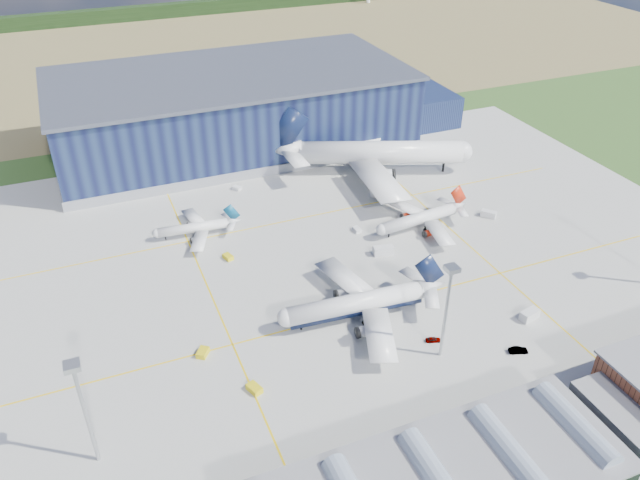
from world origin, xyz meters
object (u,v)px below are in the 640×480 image
(car_b, at_px, (518,350))
(airliner_red, at_px, (419,213))
(gse_tug_b, at_px, (203,353))
(gse_cart_a, at_px, (357,230))
(airliner_regional, at_px, (193,223))
(gse_van_b, at_px, (489,214))
(car_a, at_px, (433,340))
(airliner_navy, at_px, (356,295))
(light_mast_center, at_px, (448,298))
(gse_tug_a, at_px, (254,389))
(gse_cart_b, at_px, (237,188))
(hangar, at_px, (240,111))
(gse_van_c, at_px, (530,315))
(light_mast_west, at_px, (81,398))
(gse_tug_c, at_px, (228,257))
(gse_van_a, at_px, (383,251))
(airliner_widebody, at_px, (381,141))

(car_b, bearing_deg, airliner_red, 12.58)
(gse_tug_b, relative_size, gse_cart_a, 1.13)
(airliner_red, bearing_deg, airliner_regional, -24.76)
(gse_van_b, bearing_deg, car_a, -176.50)
(airliner_navy, distance_m, gse_van_b, 61.93)
(light_mast_center, bearing_deg, airliner_regional, 119.29)
(gse_cart_a, bearing_deg, light_mast_center, -100.80)
(gse_tug_a, distance_m, car_a, 40.53)
(gse_van_b, bearing_deg, gse_tug_a, 165.61)
(airliner_navy, bearing_deg, gse_cart_b, -79.65)
(hangar, distance_m, gse_van_b, 95.48)
(airliner_navy, distance_m, gse_van_c, 40.30)
(light_mast_west, height_order, gse_tug_c, light_mast_west)
(airliner_navy, bearing_deg, gse_van_c, 161.60)
(light_mast_west, xyz_separation_m, gse_van_a, (76.58, 39.02, -14.25))
(airliner_navy, distance_m, airliner_widebody, 76.42)
(airliner_red, height_order, gse_tug_c, airliner_red)
(airliner_navy, distance_m, gse_cart_b, 71.91)
(airliner_widebody, distance_m, car_b, 90.43)
(airliner_red, bearing_deg, gse_tug_c, -11.84)
(gse_cart_a, bearing_deg, airliner_widebody, 48.32)
(gse_cart_a, xyz_separation_m, car_b, (10.79, -57.94, 0.09))
(light_mast_center, distance_m, gse_tug_a, 42.62)
(gse_tug_b, bearing_deg, gse_van_a, 56.34)
(gse_van_c, bearing_deg, airliner_widebody, -14.30)
(car_b, bearing_deg, light_mast_center, 88.89)
(airliner_regional, bearing_deg, gse_cart_b, -124.20)
(airliner_regional, height_order, gse_van_b, airliner_regional)
(airliner_navy, height_order, airliner_regional, airliner_navy)
(hangar, height_order, gse_van_c, hangar)
(airliner_red, distance_m, gse_van_c, 44.68)
(gse_cart_a, relative_size, gse_tug_c, 0.95)
(light_mast_center, distance_m, gse_van_a, 42.06)
(gse_van_a, distance_m, gse_van_b, 37.80)
(light_mast_west, bearing_deg, gse_tug_a, 9.57)
(gse_van_b, xyz_separation_m, car_a, (-43.05, -40.61, -0.41))
(hangar, relative_size, airliner_red, 4.67)
(light_mast_center, height_order, car_b, light_mast_center)
(gse_van_b, bearing_deg, airliner_widebody, 72.82)
(gse_van_b, bearing_deg, airliner_regional, 124.84)
(airliner_navy, distance_m, airliner_red, 44.04)
(gse_cart_a, bearing_deg, airliner_red, -22.89)
(light_mast_center, height_order, gse_tug_a, light_mast_center)
(gse_van_a, relative_size, gse_cart_b, 2.02)
(light_mast_center, height_order, gse_tug_c, light_mast_center)
(light_mast_west, xyz_separation_m, airliner_navy, (58.42, 18.00, -8.73))
(airliner_regional, height_order, gse_cart_b, airliner_regional)
(hangar, relative_size, gse_cart_b, 53.92)
(airliner_navy, relative_size, gse_van_a, 7.57)
(hangar, relative_size, light_mast_center, 6.30)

